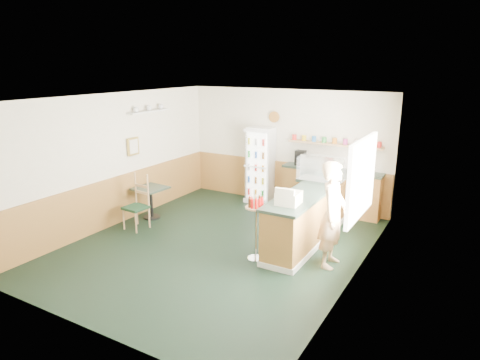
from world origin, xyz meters
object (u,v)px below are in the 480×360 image
Objects in this scene: drinks_fridge at (260,165)px; cafe_chair at (138,200)px; cash_register at (289,198)px; condiment_stand at (256,217)px; display_case at (321,170)px; shopkeeper at (333,215)px; cafe_table at (151,197)px.

cafe_chair is (-1.34, -2.77, -0.32)m from drinks_fridge.
condiment_stand is (-0.49, -0.24, -0.35)m from cash_register.
drinks_fridge reaches higher than display_case.
shopkeeper reaches higher than condiment_stand.
cash_register is 0.76m from shopkeeper.
cash_register is at bearing 6.15° from cafe_chair.
cafe_table is 0.61× the size of cafe_chair.
cafe_chair is (-3.24, -0.11, -0.53)m from cash_register.
condiment_stand is at bearing 1.59° from cafe_chair.
cash_register is 3.49m from cafe_table.
cafe_table is 0.58m from cafe_chair.
cash_register is at bearing -90.00° from display_case.
display_case is 0.50× the size of shopkeeper.
cash_register reaches higher than condiment_stand.
shopkeeper is (0.70, 0.19, -0.23)m from cash_register.
drinks_fridge is at bearing 116.01° from condiment_stand.
display_case is (1.90, -1.09, 0.35)m from drinks_fridge.
shopkeeper is at bearing -63.12° from display_case.
condiment_stand is (-0.49, -1.81, -0.49)m from display_case.
display_case reaches higher than cafe_chair.
cash_register is at bearing 102.40° from shopkeeper.
drinks_fridge is at bearing 43.68° from shopkeeper.
shopkeeper is 4.13m from cafe_table.
cafe_table is (-3.40, -1.13, -0.77)m from display_case.
shopkeeper is 1.57× the size of cafe_chair.
display_case is 1.28× the size of cafe_table.
display_case reaches higher than condiment_stand.
display_case is 3.67m from cafe_table.
shopkeeper reaches higher than display_case.
cash_register is 0.35× the size of condiment_stand.
cash_register reaches higher than cafe_table.
drinks_fridge is 2.71m from cafe_table.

